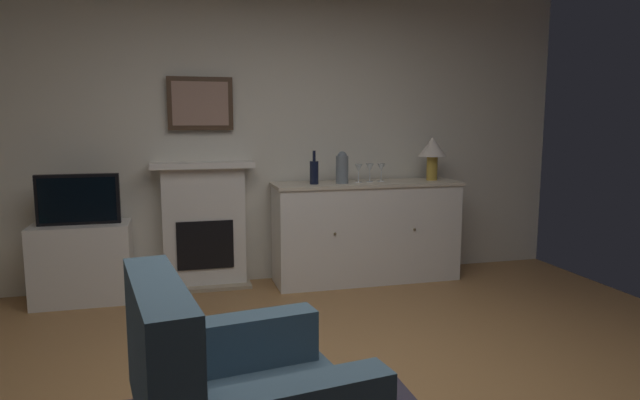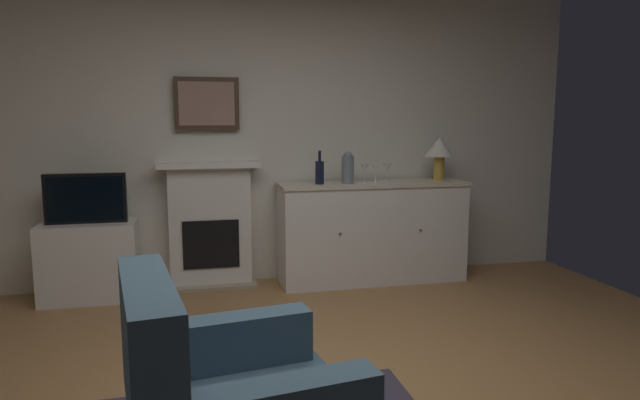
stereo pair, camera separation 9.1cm
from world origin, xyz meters
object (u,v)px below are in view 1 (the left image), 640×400
at_px(framed_picture, 200,104).
at_px(wine_bottle, 314,172).
at_px(table_lamp, 433,150).
at_px(sideboard_cabinet, 366,231).
at_px(fireplace_unit, 204,225).
at_px(vase_decorative, 342,168).
at_px(wine_glass_center, 370,168).
at_px(tv_set, 78,199).
at_px(tv_cabinet, 83,263).
at_px(wine_glass_right, 381,168).
at_px(wine_glass_left, 359,169).

distance_m(framed_picture, wine_bottle, 1.13).
bearing_deg(wine_bottle, table_lamp, 2.10).
bearing_deg(wine_bottle, sideboard_cabinet, 4.75).
height_order(framed_picture, sideboard_cabinet, framed_picture).
height_order(fireplace_unit, vase_decorative, vase_decorative).
bearing_deg(fireplace_unit, wine_glass_center, -6.75).
relative_size(vase_decorative, tv_set, 0.45).
distance_m(wine_bottle, wine_glass_center, 0.53).
bearing_deg(table_lamp, tv_set, -179.85).
distance_m(framed_picture, vase_decorative, 1.33).
xyz_separation_m(sideboard_cabinet, tv_set, (-2.41, -0.01, 0.38)).
distance_m(sideboard_cabinet, tv_cabinet, 2.41).
height_order(wine_glass_right, vase_decorative, vase_decorative).
bearing_deg(tv_set, wine_bottle, -1.00).
bearing_deg(tv_set, sideboard_cabinet, 0.19).
distance_m(framed_picture, wine_glass_center, 1.58).
relative_size(fireplace_unit, wine_glass_left, 6.67).
relative_size(framed_picture, table_lamp, 1.37).
bearing_deg(wine_glass_center, wine_glass_left, -174.75).
distance_m(wine_bottle, vase_decorative, 0.25).
height_order(wine_glass_left, vase_decorative, vase_decorative).
bearing_deg(tv_cabinet, framed_picture, 12.01).
bearing_deg(tv_set, wine_glass_center, 0.30).
relative_size(fireplace_unit, table_lamp, 2.75).
relative_size(sideboard_cabinet, wine_bottle, 5.85).
bearing_deg(tv_cabinet, table_lamp, -0.28).
xyz_separation_m(vase_decorative, tv_set, (-2.16, 0.04, -0.21)).
bearing_deg(wine_glass_right, wine_glass_left, -176.82).
height_order(wine_glass_center, tv_cabinet, wine_glass_center).
bearing_deg(sideboard_cabinet, framed_picture, 171.18).
distance_m(table_lamp, wine_glass_right, 0.52).
distance_m(sideboard_cabinet, table_lamp, 0.97).
distance_m(table_lamp, wine_glass_center, 0.63).
bearing_deg(table_lamp, wine_glass_right, 179.25).
relative_size(framed_picture, wine_glass_center, 3.33).
bearing_deg(sideboard_cabinet, wine_bottle, -175.25).
height_order(fireplace_unit, wine_bottle, wine_bottle).
xyz_separation_m(framed_picture, vase_decorative, (1.18, -0.27, -0.55)).
xyz_separation_m(fireplace_unit, tv_set, (-0.97, -0.19, 0.29)).
relative_size(fireplace_unit, wine_glass_center, 6.67).
bearing_deg(wine_glass_center, tv_cabinet, 179.75).
xyz_separation_m(table_lamp, wine_glass_center, (-0.61, 0.00, -0.16)).
distance_m(wine_glass_center, tv_set, 2.44).
bearing_deg(sideboard_cabinet, tv_set, -179.81).
relative_size(wine_bottle, wine_glass_center, 1.76).
height_order(vase_decorative, tv_cabinet, vase_decorative).
xyz_separation_m(wine_bottle, vase_decorative, (0.25, -0.01, 0.03)).
xyz_separation_m(framed_picture, wine_glass_left, (1.35, -0.23, -0.57)).
height_order(table_lamp, tv_cabinet, table_lamp).
distance_m(framed_picture, tv_set, 1.26).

